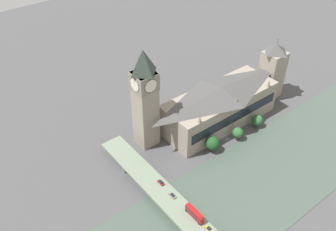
# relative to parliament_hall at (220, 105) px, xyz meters

# --- Properties ---
(ground_plane) EXTENTS (600.00, 600.00, 0.00)m
(ground_plane) POSITION_rel_parliament_hall_xyz_m (-17.55, 8.00, -14.14)
(ground_plane) COLOR #4C4C4F
(river_water) EXTENTS (61.23, 360.00, 0.30)m
(river_water) POSITION_rel_parliament_hall_xyz_m (-54.17, 8.00, -13.99)
(river_water) COLOR #47564C
(river_water) RESTS_ON ground_plane
(parliament_hall) EXTENTS (29.58, 81.14, 28.43)m
(parliament_hall) POSITION_rel_parliament_hall_xyz_m (0.00, 0.00, 0.00)
(parliament_hall) COLOR gray
(parliament_hall) RESTS_ON ground_plane
(clock_tower) EXTENTS (13.47, 13.47, 66.42)m
(clock_tower) POSITION_rel_parliament_hall_xyz_m (13.45, 50.70, 21.60)
(clock_tower) COLOR gray
(clock_tower) RESTS_ON ground_plane
(victoria_tower) EXTENTS (14.25, 14.25, 46.62)m
(victoria_tower) POSITION_rel_parliament_hall_xyz_m (0.06, -51.70, 7.17)
(victoria_tower) COLOR gray
(victoria_tower) RESTS_ON ground_plane
(road_bridge) EXTENTS (154.46, 13.48, 6.11)m
(road_bridge) POSITION_rel_parliament_hall_xyz_m (-54.17, 71.57, -9.14)
(road_bridge) COLOR #5D6A59
(road_bridge) RESTS_ON ground_plane
(double_decker_bus_mid) EXTENTS (11.80, 2.57, 5.07)m
(double_decker_bus_mid) POSITION_rel_parliament_hall_xyz_m (-53.04, 68.62, -5.23)
(double_decker_bus_mid) COLOR red
(double_decker_bus_mid) RESTS_ON road_bridge
(car_northbound_mid) EXTENTS (4.41, 1.81, 1.51)m
(car_northbound_mid) POSITION_rel_parliament_hall_xyz_m (-24.99, 68.38, -7.29)
(car_northbound_mid) COLOR maroon
(car_northbound_mid) RESTS_ON road_bridge
(car_northbound_tail) EXTENTS (4.69, 1.83, 1.27)m
(car_northbound_tail) POSITION_rel_parliament_hall_xyz_m (-35.90, 68.94, -7.38)
(car_northbound_tail) COLOR slate
(car_northbound_tail) RESTS_ON road_bridge
(car_southbound_mid) EXTENTS (4.19, 1.93, 1.36)m
(car_southbound_mid) POSITION_rel_parliament_hall_xyz_m (-63.11, 68.03, -7.35)
(car_southbound_mid) COLOR gold
(car_southbound_mid) RESTS_ON road_bridge
(tree_embankment_near) EXTENTS (6.92, 6.92, 9.53)m
(tree_embankment_near) POSITION_rel_parliament_hall_xyz_m (-21.18, 3.60, -8.09)
(tree_embankment_near) COLOR brown
(tree_embankment_near) RESTS_ON ground_plane
(tree_embankment_mid) EXTENTS (7.53, 7.53, 9.41)m
(tree_embankment_mid) POSITION_rel_parliament_hall_xyz_m (-20.05, -16.37, -8.50)
(tree_embankment_mid) COLOR brown
(tree_embankment_mid) RESTS_ON ground_plane
(tree_embankment_far) EXTENTS (8.80, 8.80, 11.05)m
(tree_embankment_far) POSITION_rel_parliament_hall_xyz_m (-18.96, 23.85, -7.50)
(tree_embankment_far) COLOR brown
(tree_embankment_far) RESTS_ON ground_plane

